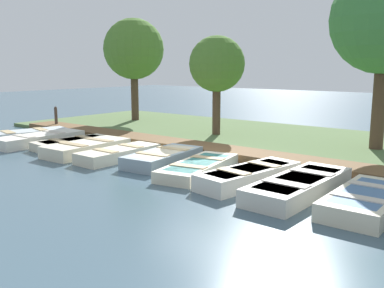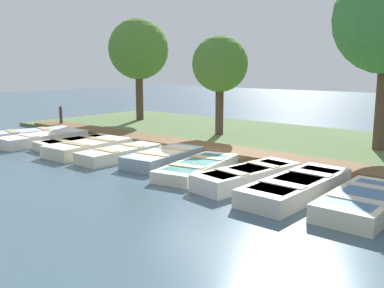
{
  "view_description": "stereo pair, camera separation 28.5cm",
  "coord_description": "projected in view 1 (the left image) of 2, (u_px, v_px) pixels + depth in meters",
  "views": [
    {
      "loc": [
        9.64,
        7.62,
        2.83
      ],
      "look_at": [
        0.24,
        0.08,
        0.65
      ],
      "focal_mm": 40.0,
      "sensor_mm": 36.0,
      "label": 1
    },
    {
      "loc": [
        9.46,
        7.84,
        2.83
      ],
      "look_at": [
        0.24,
        0.08,
        0.65
      ],
      "focal_mm": 40.0,
      "sensor_mm": 36.0,
      "label": 2
    }
  ],
  "objects": [
    {
      "name": "rowboat_7",
      "position": [
        249.0,
        175.0,
        10.45
      ],
      "size": [
        3.1,
        1.4,
        0.43
      ],
      "rotation": [
        0.0,
        0.0,
        -0.16
      ],
      "color": "silver",
      "rests_on": "ground_plane"
    },
    {
      "name": "park_tree_far_left",
      "position": [
        134.0,
        50.0,
        21.34
      ],
      "size": [
        3.02,
        3.02,
        5.22
      ],
      "color": "#4C3828",
      "rests_on": "ground_plane"
    },
    {
      "name": "rowboat_1",
      "position": [
        40.0,
        139.0,
        15.82
      ],
      "size": [
        3.25,
        1.17,
        0.4
      ],
      "rotation": [
        0.0,
        0.0,
        0.01
      ],
      "color": "silver",
      "rests_on": "ground_plane"
    },
    {
      "name": "rowboat_9",
      "position": [
        367.0,
        200.0,
        8.57
      ],
      "size": [
        2.78,
        1.21,
        0.39
      ],
      "rotation": [
        0.0,
        0.0,
        0.01
      ],
      "color": "beige",
      "rests_on": "ground_plane"
    },
    {
      "name": "mooring_post_near",
      "position": [
        56.0,
        118.0,
        19.61
      ],
      "size": [
        0.14,
        0.14,
        1.05
      ],
      "color": "#47382D",
      "rests_on": "ground_plane"
    },
    {
      "name": "rowboat_3",
      "position": [
        87.0,
        148.0,
        14.07
      ],
      "size": [
        2.91,
        1.39,
        0.41
      ],
      "rotation": [
        0.0,
        0.0,
        0.05
      ],
      "color": "beige",
      "rests_on": "ground_plane"
    },
    {
      "name": "park_tree_left",
      "position": [
        217.0,
        65.0,
        16.8
      ],
      "size": [
        2.2,
        2.2,
        4.05
      ],
      "color": "#4C3828",
      "rests_on": "ground_plane"
    },
    {
      "name": "rowboat_2",
      "position": [
        72.0,
        143.0,
        15.2
      ],
      "size": [
        2.82,
        1.26,
        0.33
      ],
      "rotation": [
        0.0,
        0.0,
        -0.11
      ],
      "color": "beige",
      "rests_on": "ground_plane"
    },
    {
      "name": "rowboat_6",
      "position": [
        199.0,
        167.0,
        11.53
      ],
      "size": [
        3.17,
        1.63,
        0.33
      ],
      "rotation": [
        0.0,
        0.0,
        0.19
      ],
      "color": "beige",
      "rests_on": "ground_plane"
    },
    {
      "name": "shore_bank",
      "position": [
        275.0,
        140.0,
        16.42
      ],
      "size": [
        8.0,
        24.0,
        0.14
      ],
      "color": "#567042",
      "rests_on": "ground_plane"
    },
    {
      "name": "rowboat_0",
      "position": [
        25.0,
        135.0,
        16.86
      ],
      "size": [
        3.42,
        1.76,
        0.38
      ],
      "rotation": [
        0.0,
        0.0,
        -0.23
      ],
      "color": "#B2BCC1",
      "rests_on": "ground_plane"
    },
    {
      "name": "ground_plane",
      "position": [
        195.0,
        164.0,
        12.6
      ],
      "size": [
        80.0,
        80.0,
        0.0
      ],
      "primitive_type": "plane",
      "color": "#425B6B"
    },
    {
      "name": "rowboat_4",
      "position": [
        119.0,
        154.0,
        13.21
      ],
      "size": [
        2.73,
        1.0,
        0.37
      ],
      "rotation": [
        0.0,
        0.0,
        0.0
      ],
      "color": "beige",
      "rests_on": "ground_plane"
    },
    {
      "name": "dock_walkway",
      "position": [
        225.0,
        152.0,
        13.79
      ],
      "size": [
        1.24,
        21.13,
        0.25
      ],
      "color": "brown",
      "rests_on": "ground_plane"
    },
    {
      "name": "rowboat_5",
      "position": [
        163.0,
        157.0,
        12.62
      ],
      "size": [
        2.78,
        1.45,
        0.4
      ],
      "rotation": [
        0.0,
        0.0,
        0.12
      ],
      "color": "#8C9EA8",
      "rests_on": "ground_plane"
    },
    {
      "name": "rowboat_8",
      "position": [
        299.0,
        186.0,
        9.58
      ],
      "size": [
        3.41,
        1.2,
        0.41
      ],
      "rotation": [
        0.0,
        0.0,
        -0.03
      ],
      "color": "beige",
      "rests_on": "ground_plane"
    }
  ]
}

